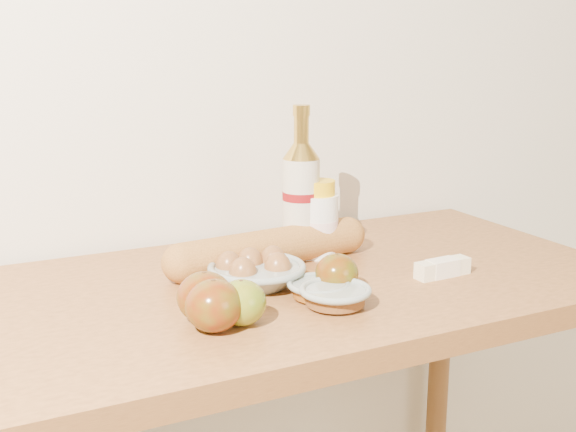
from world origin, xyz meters
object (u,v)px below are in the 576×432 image
object	(u,v)px
bourbon_bottle	(301,196)
baguette	(270,248)
table	(280,349)
cream_bottle	(319,221)
egg_bowl	(256,272)

from	to	relation	value
bourbon_bottle	baguette	world-z (taller)	bourbon_bottle
table	cream_bottle	bearing A→B (deg)	38.19
cream_bottle	baguette	world-z (taller)	cream_bottle
table	egg_bowl	bearing A→B (deg)	-179.61
baguette	table	bearing A→B (deg)	-108.61
cream_bottle	baguette	size ratio (longest dim) A/B	0.35
cream_bottle	egg_bowl	xyz separation A→B (m)	(-0.17, -0.10, -0.04)
bourbon_bottle	cream_bottle	size ratio (longest dim) A/B	1.95
egg_bowl	baguette	size ratio (longest dim) A/B	0.41
baguette	egg_bowl	bearing A→B (deg)	-132.82
table	bourbon_bottle	xyz separation A→B (m)	(0.10, 0.11, 0.24)
bourbon_bottle	cream_bottle	world-z (taller)	bourbon_bottle
egg_bowl	cream_bottle	bearing A→B (deg)	30.39
bourbon_bottle	egg_bowl	size ratio (longest dim) A/B	1.68
bourbon_bottle	egg_bowl	bearing A→B (deg)	-159.96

